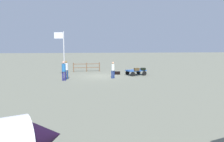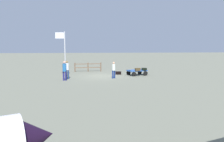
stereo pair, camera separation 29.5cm
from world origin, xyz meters
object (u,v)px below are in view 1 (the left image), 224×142
Objects in this scene: suitcase_maroon at (137,69)px; flagpole at (63,50)px; worker_lead at (113,69)px; worker_supervisor at (66,68)px; luggage_cart at (136,71)px; suitcase_navy at (117,73)px; worker_trailing at (64,69)px; suitcase_dark at (143,69)px.

flagpole is at bearing 1.52° from suitcase_maroon.
worker_supervisor is (4.42, 0.05, 0.12)m from worker_lead.
luggage_cart is 3.34m from worker_lead.
suitcase_navy is (1.87, -0.75, -0.26)m from luggage_cart.
worker_trailing is 0.89m from worker_supervisor.
luggage_cart is at bearing -163.81° from worker_supervisor.
luggage_cart is 1.27× the size of worker_trailing.
luggage_cart is 3.44× the size of suitcase_navy.
worker_trailing is at bearing 22.18° from luggage_cart.
worker_lead reaches higher than suitcase_navy.
worker_lead is 4.43m from worker_supervisor.
worker_supervisor is (7.79, 1.79, 0.34)m from suitcase_dark.
worker_trailing reaches higher than luggage_cart.
worker_lead is 0.90× the size of worker_trailing.
suitcase_dark is at bearing -152.63° from worker_lead.
suitcase_maroon is 0.93× the size of suitcase_navy.
flagpole reaches higher than worker_trailing.
flagpole is at bearing 4.38° from suitcase_dark.
suitcase_dark is 0.79× the size of suitcase_navy.
suitcase_navy is 0.37× the size of worker_trailing.
worker_supervisor is 0.38× the size of flagpole.
suitcase_maroon is at bearing 29.32° from suitcase_dark.
flagpole reaches higher than suitcase_dark.
suitcase_navy is (2.60, -1.01, -0.52)m from suitcase_dark.
suitcase_maroon reaches higher than suitcase_navy.
suitcase_dark is 3.79m from worker_lead.
suitcase_dark is 0.32× the size of worker_lead.
suitcase_maroon is (0.77, 0.43, 0.02)m from suitcase_dark.
suitcase_maroon is 0.38× the size of worker_lead.
worker_trailing reaches higher than suitcase_navy.
luggage_cart is 4.35× the size of suitcase_dark.
worker_supervisor reaches higher than suitcase_navy.
worker_lead is (2.63, 2.00, 0.48)m from luggage_cart.
suitcase_maroon is 2.40m from suitcase_navy.
worker_lead is at bearing 27.37° from suitcase_dark.
flagpole is at bearing 16.33° from suitcase_navy.
worker_supervisor is (7.05, 2.05, 0.59)m from luggage_cart.
worker_trailing is at bearing 98.09° from flagpole.
worker_lead reaches higher than suitcase_maroon.
luggage_cart is 3.72× the size of suitcase_maroon.
worker_supervisor is (7.02, 1.36, 0.32)m from suitcase_maroon.
suitcase_navy is 2.95m from worker_lead.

